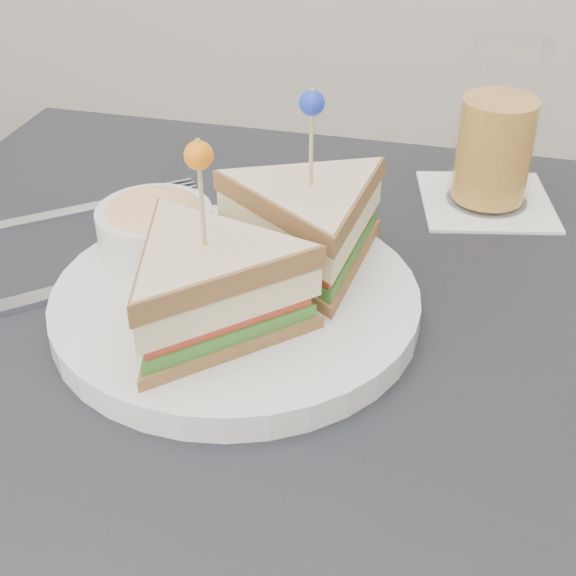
# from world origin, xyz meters

# --- Properties ---
(table) EXTENTS (0.80, 0.80, 0.75)m
(table) POSITION_xyz_m (0.00, 0.00, 0.67)
(table) COLOR black
(table) RESTS_ON ground
(plate_meal) EXTENTS (0.35, 0.35, 0.17)m
(plate_meal) POSITION_xyz_m (-0.03, 0.04, 0.80)
(plate_meal) COLOR silver
(plate_meal) RESTS_ON table
(cutlery_fork) EXTENTS (0.17, 0.15, 0.01)m
(cutlery_fork) POSITION_xyz_m (-0.22, 0.18, 0.75)
(cutlery_fork) COLOR white
(cutlery_fork) RESTS_ON table
(cutlery_knife) EXTENTS (0.19, 0.17, 0.01)m
(cutlery_knife) POSITION_xyz_m (-0.17, 0.04, 0.75)
(cutlery_knife) COLOR silver
(cutlery_knife) RESTS_ON table
(drink_set) EXTENTS (0.15, 0.15, 0.16)m
(drink_set) POSITION_xyz_m (0.14, 0.28, 0.82)
(drink_set) COLOR white
(drink_set) RESTS_ON table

